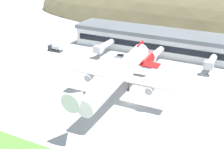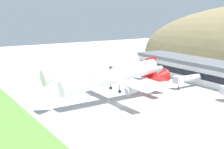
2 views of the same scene
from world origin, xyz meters
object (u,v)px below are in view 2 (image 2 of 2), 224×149
Objects in this scene: jetway_1 at (186,79)px; traffic_cone_1 at (117,79)px; terminal_building at (208,71)px; jetway_0 at (149,70)px; fuel_truck at (115,69)px; service_car_1 at (161,80)px; cargo_airplane at (113,77)px.

traffic_cone_1 is at bearing -151.24° from jetway_1.
jetway_1 is (1.68, -14.93, -1.39)m from terminal_building.
jetway_0 is (-21.50, -15.36, -1.39)m from terminal_building.
jetway_1 is 32.32m from traffic_cone_1.
traffic_cone_1 is at bearing -29.85° from fuel_truck.
service_car_1 is at bearing 50.18° from traffic_cone_1.
terminal_building is at bearing 96.41° from jetway_1.
jetway_1 reaches higher than traffic_cone_1.
jetway_0 is 23.18m from jetway_1.
service_car_1 is 19.93m from traffic_cone_1.
jetway_1 is at bearing 0.55° from service_car_1.
cargo_airplane reaches higher than jetway_0.
jetway_0 is 3.08× the size of service_car_1.
jetway_0 reaches higher than service_car_1.
terminal_building is 141.42× the size of traffic_cone_1.
terminal_building reaches higher than fuel_truck.
cargo_airplane is 84.70× the size of traffic_cone_1.
cargo_airplane is at bearing -33.30° from fuel_truck.
terminal_building is 12.62× the size of fuel_truck.
service_car_1 reaches higher than traffic_cone_1.
fuel_truck is at bearing -172.42° from jetway_1.
jetway_1 is 2.11× the size of fuel_truck.
service_car_1 is 8.14× the size of traffic_cone_1.
fuel_truck is at bearing -168.80° from service_car_1.
fuel_truck is (-21.52, -5.51, -2.42)m from jetway_0.
jetway_0 is 1.06× the size of jetway_1.
service_car_1 is at bearing -179.45° from jetway_1.
cargo_airplane is (3.38, -51.36, 3.79)m from terminal_building.
service_car_1 is (-17.10, 36.29, -8.57)m from cargo_airplane.
cargo_airplane is at bearing -35.10° from traffic_cone_1.
jetway_0 is 22.35m from fuel_truck.
terminal_building is 1.67× the size of cargo_airplane.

